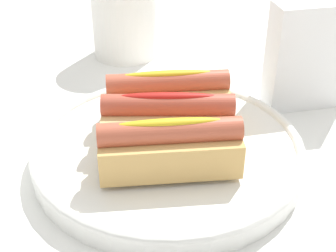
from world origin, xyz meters
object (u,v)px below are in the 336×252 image
serving_bowl (168,150)px  napkin_box (308,56)px  paper_towel_roll (125,18)px  hotdog_back (168,120)px  hotdog_front (170,148)px  hotdog_side (166,97)px

serving_bowl → napkin_box: 0.24m
paper_towel_roll → napkin_box: 0.32m
paper_towel_roll → serving_bowl: bearing=-91.3°
hotdog_back → paper_towel_roll: size_ratio=1.18×
napkin_box → serving_bowl: bearing=-156.4°
hotdog_front → serving_bowl: bearing=77.9°
hotdog_front → hotdog_back: same height
hotdog_back → paper_towel_roll: bearing=88.7°
serving_bowl → hotdog_back: (0.00, -0.00, 0.04)m
serving_bowl → hotdog_side: size_ratio=2.07×
hotdog_back → napkin_box: napkin_box is taller
serving_bowl → hotdog_front: size_ratio=2.07×
napkin_box → hotdog_side: bearing=-168.9°
serving_bowl → hotdog_front: hotdog_front is taller
hotdog_back → paper_towel_roll: 0.32m
hotdog_front → paper_towel_roll: size_ratio=1.16×
paper_towel_roll → napkin_box: napkin_box is taller
hotdog_front → napkin_box: size_ratio=1.04×
hotdog_back → hotdog_side: 0.06m
serving_bowl → napkin_box: (0.22, 0.09, 0.06)m
paper_towel_roll → hotdog_back: bearing=-91.3°
hotdog_front → paper_towel_roll: (0.02, 0.37, 0.01)m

